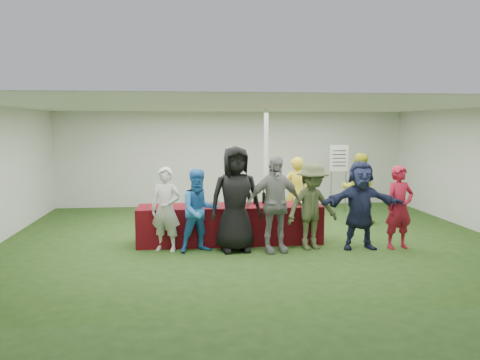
{
  "coord_description": "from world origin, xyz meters",
  "views": [
    {
      "loc": [
        -1.27,
        -9.39,
        2.32
      ],
      "look_at": [
        -0.27,
        -0.34,
        1.25
      ],
      "focal_mm": 35.0,
      "sensor_mm": 36.0,
      "label": 1
    }
  ],
  "objects": [
    {
      "name": "wine_list_sign",
      "position": [
        2.69,
        2.6,
        1.32
      ],
      "size": [
        0.5,
        0.03,
        1.8
      ],
      "color": "slate",
      "rests_on": "ground"
    },
    {
      "name": "customer_4",
      "position": [
        1.01,
        -0.99,
        0.81
      ],
      "size": [
        1.18,
        0.89,
        1.62
      ],
      "primitive_type": "imported",
      "rotation": [
        0.0,
        0.0,
        0.31
      ],
      "color": "#424C2B",
      "rests_on": "ground"
    },
    {
      "name": "bar_towel",
      "position": [
        1.04,
        -0.29,
        0.77
      ],
      "size": [
        0.25,
        0.18,
        0.03
      ],
      "primitive_type": "cube",
      "color": "white",
      "rests_on": "serving_table"
    },
    {
      "name": "wine_glasses",
      "position": [
        -0.76,
        -0.6,
        0.86
      ],
      "size": [
        2.78,
        0.14,
        0.16
      ],
      "color": "silver",
      "rests_on": "serving_table"
    },
    {
      "name": "customer_6",
      "position": [
        2.66,
        -1.11,
        0.78
      ],
      "size": [
        0.63,
        0.47,
        1.57
      ],
      "primitive_type": "imported",
      "rotation": [
        0.0,
        0.0,
        0.17
      ],
      "color": "maroon",
      "rests_on": "ground"
    },
    {
      "name": "dump_bucket",
      "position": [
        1.07,
        -0.56,
        0.84
      ],
      "size": [
        0.24,
        0.24,
        0.18
      ],
      "primitive_type": "cylinder",
      "color": "slate",
      "rests_on": "serving_table"
    },
    {
      "name": "ground",
      "position": [
        0.0,
        0.0,
        0.0
      ],
      "size": [
        60.0,
        60.0,
        0.0
      ],
      "primitive_type": "plane",
      "color": "#284719",
      "rests_on": "ground"
    },
    {
      "name": "customer_1",
      "position": [
        -1.08,
        -0.94,
        0.76
      ],
      "size": [
        0.88,
        0.77,
        1.53
      ],
      "primitive_type": "imported",
      "rotation": [
        0.0,
        0.0,
        0.29
      ],
      "color": "blue",
      "rests_on": "ground"
    },
    {
      "name": "staff_pourer",
      "position": [
        1.11,
        0.79,
        0.81
      ],
      "size": [
        0.62,
        0.44,
        1.61
      ],
      "primitive_type": "imported",
      "rotation": [
        0.0,
        0.0,
        3.23
      ],
      "color": "yellow",
      "rests_on": "ground"
    },
    {
      "name": "customer_5",
      "position": [
        1.92,
        -1.06,
        0.83
      ],
      "size": [
        1.57,
        0.57,
        1.67
      ],
      "primitive_type": "imported",
      "rotation": [
        0.0,
        0.0,
        -0.05
      ],
      "color": "#1C2242",
      "rests_on": "ground"
    },
    {
      "name": "wine_bottles",
      "position": [
        0.08,
        -0.21,
        0.87
      ],
      "size": [
        0.64,
        0.13,
        0.32
      ],
      "color": "black",
      "rests_on": "serving_table"
    },
    {
      "name": "tent",
      "position": [
        0.5,
        1.2,
        1.35
      ],
      "size": [
        10.0,
        10.0,
        10.0
      ],
      "color": "white",
      "rests_on": "ground"
    },
    {
      "name": "serving_table",
      "position": [
        -0.47,
        -0.34,
        0.38
      ],
      "size": [
        3.6,
        0.8,
        0.75
      ],
      "primitive_type": "cube",
      "color": "#630911",
      "rests_on": "ground"
    },
    {
      "name": "staff_back",
      "position": [
        2.73,
        1.2,
        0.83
      ],
      "size": [
        0.97,
        0.85,
        1.66
      ],
      "primitive_type": "imported",
      "rotation": [
        0.0,
        0.0,
        2.82
      ],
      "color": "gold",
      "rests_on": "ground"
    },
    {
      "name": "customer_2",
      "position": [
        -0.42,
        -0.95,
        0.97
      ],
      "size": [
        1.02,
        0.73,
        1.95
      ],
      "primitive_type": "imported",
      "rotation": [
        0.0,
        0.0,
        0.12
      ],
      "color": "black",
      "rests_on": "ground"
    },
    {
      "name": "customer_3",
      "position": [
        0.28,
        -1.1,
        0.89
      ],
      "size": [
        1.1,
        0.59,
        1.78
      ],
      "primitive_type": "imported",
      "rotation": [
        0.0,
        0.0,
        0.15
      ],
      "color": "gray",
      "rests_on": "ground"
    },
    {
      "name": "water_bottle",
      "position": [
        -0.43,
        -0.26,
        0.85
      ],
      "size": [
        0.07,
        0.07,
        0.23
      ],
      "color": "silver",
      "rests_on": "serving_table"
    },
    {
      "name": "customer_0",
      "position": [
        -1.7,
        -0.81,
        0.78
      ],
      "size": [
        0.66,
        0.54,
        1.56
      ],
      "primitive_type": "imported",
      "rotation": [
        0.0,
        0.0,
        -0.33
      ],
      "color": "silver",
      "rests_on": "ground"
    }
  ]
}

